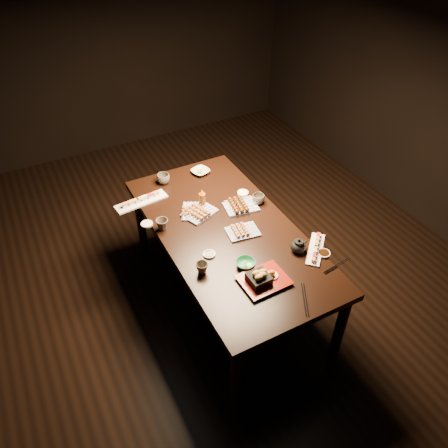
{
  "coord_description": "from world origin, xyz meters",
  "views": [
    {
      "loc": [
        -1.26,
        -2.36,
        2.75
      ],
      "look_at": [
        -0.16,
        -0.28,
        0.77
      ],
      "focal_mm": 35.0,
      "sensor_mm": 36.0,
      "label": 1
    }
  ],
  "objects_px": {
    "teacup_mid_right": "(258,199)",
    "sushi_platter_near": "(316,248)",
    "yakitori_plate_left": "(193,209)",
    "teacup_near_left": "(202,268)",
    "yakitori_plate_right": "(243,230)",
    "teacup_far_right": "(163,179)",
    "edamame_bowl_cream": "(200,172)",
    "yakitori_plate_center": "(199,211)",
    "tempura_tray": "(264,276)",
    "sushi_platter_far": "(141,200)",
    "teapot": "(298,245)",
    "condiment_bottle": "(202,198)",
    "teacup_far_left": "(162,224)",
    "edamame_bowl_green": "(246,264)",
    "dining_table": "(227,268)"
  },
  "relations": [
    {
      "from": "condiment_bottle",
      "to": "edamame_bowl_cream",
      "type": "bearing_deg",
      "value": 66.51
    },
    {
      "from": "tempura_tray",
      "to": "condiment_bottle",
      "type": "xyz_separation_m",
      "value": [
        -0.0,
        0.86,
        0.02
      ]
    },
    {
      "from": "yakitori_plate_right",
      "to": "teacup_far_right",
      "type": "relative_size",
      "value": 2.13
    },
    {
      "from": "yakitori_plate_center",
      "to": "edamame_bowl_green",
      "type": "xyz_separation_m",
      "value": [
        0.03,
        -0.62,
        -0.01
      ]
    },
    {
      "from": "tempura_tray",
      "to": "sushi_platter_far",
      "type": "bearing_deg",
      "value": 107.82
    },
    {
      "from": "yakitori_plate_left",
      "to": "yakitori_plate_center",
      "type": "bearing_deg",
      "value": -112.22
    },
    {
      "from": "edamame_bowl_cream",
      "to": "condiment_bottle",
      "type": "relative_size",
      "value": 0.95
    },
    {
      "from": "yakitori_plate_left",
      "to": "teacup_near_left",
      "type": "bearing_deg",
      "value": -172.77
    },
    {
      "from": "teacup_far_right",
      "to": "teapot",
      "type": "bearing_deg",
      "value": -66.86
    },
    {
      "from": "tempura_tray",
      "to": "teacup_near_left",
      "type": "xyz_separation_m",
      "value": [
        -0.3,
        0.25,
        -0.02
      ]
    },
    {
      "from": "sushi_platter_far",
      "to": "teacup_far_right",
      "type": "xyz_separation_m",
      "value": [
        0.25,
        0.16,
        0.02
      ]
    },
    {
      "from": "yakitori_plate_center",
      "to": "teacup_far_right",
      "type": "distance_m",
      "value": 0.5
    },
    {
      "from": "sushi_platter_far",
      "to": "teacup_mid_right",
      "type": "height_order",
      "value": "teacup_mid_right"
    },
    {
      "from": "yakitori_plate_left",
      "to": "edamame_bowl_green",
      "type": "relative_size",
      "value": 1.69
    },
    {
      "from": "edamame_bowl_cream",
      "to": "yakitori_plate_left",
      "type": "bearing_deg",
      "value": -121.61
    },
    {
      "from": "sushi_platter_far",
      "to": "tempura_tray",
      "type": "relative_size",
      "value": 1.38
    },
    {
      "from": "yakitori_plate_left",
      "to": "sushi_platter_far",
      "type": "bearing_deg",
      "value": 72.02
    },
    {
      "from": "tempura_tray",
      "to": "condiment_bottle",
      "type": "height_order",
      "value": "condiment_bottle"
    },
    {
      "from": "yakitori_plate_right",
      "to": "condiment_bottle",
      "type": "xyz_separation_m",
      "value": [
        -0.12,
        0.4,
        0.05
      ]
    },
    {
      "from": "sushi_platter_far",
      "to": "edamame_bowl_cream",
      "type": "bearing_deg",
      "value": -171.48
    },
    {
      "from": "sushi_platter_far",
      "to": "sushi_platter_near",
      "type": "bearing_deg",
      "value": 123.17
    },
    {
      "from": "sushi_platter_near",
      "to": "tempura_tray",
      "type": "bearing_deg",
      "value": 144.91
    },
    {
      "from": "tempura_tray",
      "to": "teacup_far_left",
      "type": "height_order",
      "value": "tempura_tray"
    },
    {
      "from": "dining_table",
      "to": "edamame_bowl_cream",
      "type": "distance_m",
      "value": 0.85
    },
    {
      "from": "sushi_platter_far",
      "to": "teacup_far_left",
      "type": "height_order",
      "value": "teacup_far_left"
    },
    {
      "from": "teacup_near_left",
      "to": "teacup_far_left",
      "type": "relative_size",
      "value": 0.92
    },
    {
      "from": "teacup_mid_right",
      "to": "yakitori_plate_left",
      "type": "bearing_deg",
      "value": 165.21
    },
    {
      "from": "edamame_bowl_cream",
      "to": "teacup_far_left",
      "type": "height_order",
      "value": "teacup_far_left"
    },
    {
      "from": "edamame_bowl_green",
      "to": "teacup_far_right",
      "type": "xyz_separation_m",
      "value": [
        -0.12,
        1.11,
        0.02
      ]
    },
    {
      "from": "sushi_platter_near",
      "to": "teacup_far_right",
      "type": "bearing_deg",
      "value": 71.25
    },
    {
      "from": "teacup_mid_right",
      "to": "sushi_platter_far",
      "type": "bearing_deg",
      "value": 151.79
    },
    {
      "from": "teacup_far_right",
      "to": "teapot",
      "type": "distance_m",
      "value": 1.25
    },
    {
      "from": "teapot",
      "to": "condiment_bottle",
      "type": "height_order",
      "value": "condiment_bottle"
    },
    {
      "from": "teapot",
      "to": "teacup_far_left",
      "type": "bearing_deg",
      "value": 132.64
    },
    {
      "from": "yakitori_plate_left",
      "to": "tempura_tray",
      "type": "xyz_separation_m",
      "value": [
        0.1,
        -0.83,
        0.03
      ]
    },
    {
      "from": "edamame_bowl_green",
      "to": "teacup_near_left",
      "type": "bearing_deg",
      "value": 163.12
    },
    {
      "from": "teacup_mid_right",
      "to": "sushi_platter_near",
      "type": "bearing_deg",
      "value": -83.58
    },
    {
      "from": "dining_table",
      "to": "sushi_platter_far",
      "type": "height_order",
      "value": "sushi_platter_far"
    },
    {
      "from": "teacup_far_right",
      "to": "yakitori_plate_right",
      "type": "bearing_deg",
      "value": -72.39
    },
    {
      "from": "dining_table",
      "to": "teapot",
      "type": "height_order",
      "value": "teapot"
    },
    {
      "from": "teacup_far_right",
      "to": "condiment_bottle",
      "type": "bearing_deg",
      "value": -70.91
    },
    {
      "from": "edamame_bowl_cream",
      "to": "yakitori_plate_center",
      "type": "bearing_deg",
      "value": -116.14
    },
    {
      "from": "edamame_bowl_green",
      "to": "teacup_far_left",
      "type": "relative_size",
      "value": 1.45
    },
    {
      "from": "sushi_platter_far",
      "to": "teacup_near_left",
      "type": "height_order",
      "value": "teacup_near_left"
    },
    {
      "from": "edamame_bowl_green",
      "to": "teacup_far_right",
      "type": "bearing_deg",
      "value": 96.0
    },
    {
      "from": "edamame_bowl_green",
      "to": "tempura_tray",
      "type": "distance_m",
      "value": 0.18
    },
    {
      "from": "sushi_platter_near",
      "to": "teacup_far_right",
      "type": "distance_m",
      "value": 1.34
    },
    {
      "from": "edamame_bowl_cream",
      "to": "teacup_mid_right",
      "type": "height_order",
      "value": "teacup_mid_right"
    },
    {
      "from": "tempura_tray",
      "to": "teapot",
      "type": "xyz_separation_m",
      "value": [
        0.34,
        0.13,
        -0.0
      ]
    },
    {
      "from": "yakitori_plate_left",
      "to": "teacup_far_right",
      "type": "xyz_separation_m",
      "value": [
        -0.05,
        0.45,
        0.01
      ]
    }
  ]
}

